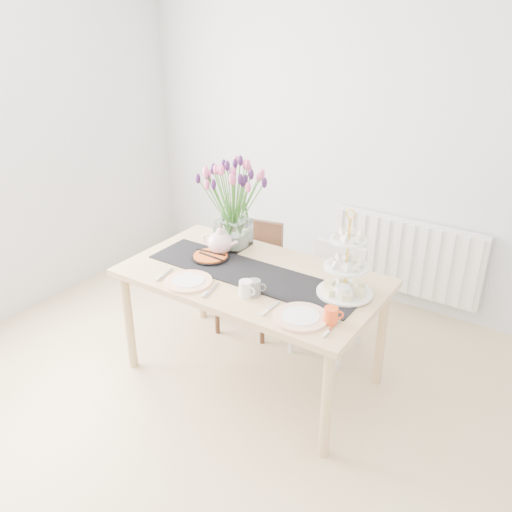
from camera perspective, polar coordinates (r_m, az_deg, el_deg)
The scene contains 16 objects.
room_shell at distance 2.54m, azimuth -10.22°, elevation 2.19°, with size 4.50×4.50×4.50m.
radiator at distance 4.42m, azimuth 15.45°, elevation -0.02°, with size 1.20×0.08×0.60m, color white.
dining_table at distance 3.37m, azimuth -0.42°, elevation -3.14°, with size 1.60×0.90×0.75m.
chair_brown at distance 4.05m, azimuth -0.41°, elevation -1.22°, with size 0.47×0.47×0.81m.
chair_white at distance 3.83m, azimuth 8.05°, elevation -3.67°, with size 0.41×0.41×0.76m.
table_runner at distance 3.33m, azimuth -0.42°, elevation -1.92°, with size 1.40×0.35×0.01m, color black.
tulip_vase at distance 3.58m, azimuth -2.48°, elevation 6.79°, with size 0.71×0.71×0.61m.
cake_stand at distance 3.09m, azimuth 9.44°, elevation -1.86°, with size 0.32×0.32×0.47m.
teapot at distance 3.57m, azimuth -3.79°, elevation 1.39°, with size 0.27×0.22×0.17m, color white, non-canonical shape.
cream_jug at distance 3.09m, azimuth 9.02°, elevation -3.87°, with size 0.08×0.08×0.08m, color white.
tart_tin at distance 3.54m, azimuth -4.81°, elevation -0.11°, with size 0.25×0.25×0.03m.
mug_grey at distance 3.09m, azimuth -0.22°, elevation -3.37°, with size 0.08×0.08×0.09m, color slate.
mug_white at distance 3.08m, azimuth -1.08°, elevation -3.44°, with size 0.08×0.08×0.09m, color white.
mug_orange at distance 2.86m, azimuth 7.89°, elevation -6.22°, with size 0.08×0.08×0.09m, color #F74E1B.
plate_left at distance 3.27m, azimuth -7.12°, elevation -2.68°, with size 0.29×0.29×0.01m, color white.
plate_right at distance 2.90m, azimuth 4.73°, elevation -6.43°, with size 0.30×0.30×0.02m, color white.
Camera 1 is at (1.65, -1.66, 2.29)m, focal length 38.00 mm.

